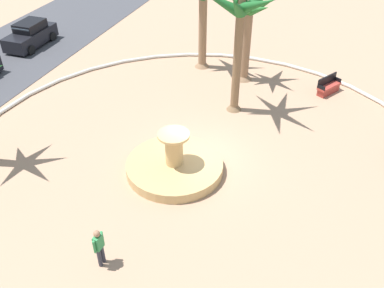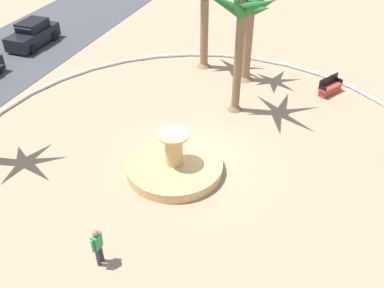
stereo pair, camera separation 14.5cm
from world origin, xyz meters
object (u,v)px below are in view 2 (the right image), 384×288
(palm_tree_by_curb, at_px, (205,2))
(parked_car_third, at_px, (33,34))
(palm_tree_mid_plaza, at_px, (249,24))
(person_cyclist_photo, at_px, (98,245))
(bench_east, at_px, (330,88))
(palm_tree_near_fountain, at_px, (241,16))
(fountain, at_px, (174,165))

(palm_tree_by_curb, distance_m, parked_car_third, 12.69)
(palm_tree_mid_plaza, distance_m, person_cyclist_photo, 15.03)
(palm_tree_mid_plaza, bearing_deg, person_cyclist_photo, 175.11)
(parked_car_third, bearing_deg, palm_tree_mid_plaza, -89.92)
(palm_tree_by_curb, height_order, bench_east, palm_tree_by_curb)
(palm_tree_near_fountain, xyz_separation_m, bench_east, (3.48, -4.58, -4.73))
(palm_tree_by_curb, distance_m, palm_tree_mid_plaza, 3.05)
(fountain, bearing_deg, palm_tree_by_curb, 11.73)
(palm_tree_by_curb, relative_size, person_cyclist_photo, 3.56)
(palm_tree_by_curb, distance_m, person_cyclist_photo, 15.99)
(palm_tree_mid_plaza, bearing_deg, bench_east, -90.17)
(palm_tree_mid_plaza, xyz_separation_m, parked_car_third, (-0.02, 15.07, -2.63))
(palm_tree_by_curb, height_order, palm_tree_mid_plaza, palm_tree_by_curb)
(person_cyclist_photo, bearing_deg, bench_east, -22.78)
(bench_east, bearing_deg, palm_tree_mid_plaza, 89.83)
(palm_tree_near_fountain, distance_m, person_cyclist_photo, 12.13)
(bench_east, bearing_deg, palm_tree_near_fountain, 127.19)
(palm_tree_by_curb, height_order, person_cyclist_photo, palm_tree_by_curb)
(palm_tree_mid_plaza, bearing_deg, fountain, 175.47)
(person_cyclist_photo, bearing_deg, fountain, -5.53)
(fountain, distance_m, person_cyclist_photo, 5.47)
(fountain, relative_size, palm_tree_near_fountain, 0.63)
(palm_tree_near_fountain, bearing_deg, person_cyclist_photo, 171.85)
(palm_tree_mid_plaza, relative_size, bench_east, 3.08)
(palm_tree_by_curb, bearing_deg, parked_car_third, 93.93)
(palm_tree_near_fountain, height_order, bench_east, palm_tree_near_fountain)
(person_cyclist_photo, bearing_deg, parked_car_third, 43.12)
(palm_tree_by_curb, xyz_separation_m, bench_east, (-0.83, -7.79, -3.76))
(fountain, height_order, palm_tree_near_fountain, palm_tree_near_fountain)
(parked_car_third, bearing_deg, fountain, -123.07)
(bench_east, relative_size, parked_car_third, 0.40)
(palm_tree_near_fountain, relative_size, parked_car_third, 1.65)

